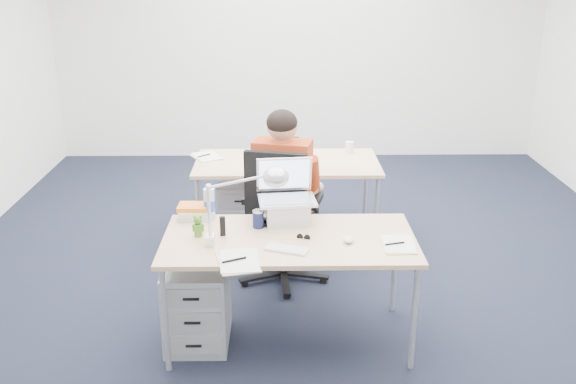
{
  "coord_description": "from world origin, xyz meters",
  "views": [
    {
      "loc": [
        -0.24,
        -4.5,
        2.38
      ],
      "look_at": [
        -0.18,
        -0.26,
        0.85
      ],
      "focal_mm": 40.0,
      "sensor_mm": 36.0,
      "label": 1
    }
  ],
  "objects": [
    {
      "name": "desk_near",
      "position": [
        -0.18,
        -0.78,
        0.68
      ],
      "size": [
        1.6,
        0.8,
        0.73
      ],
      "color": "tan",
      "rests_on": "ground"
    },
    {
      "name": "far_cup",
      "position": [
        0.4,
        1.12,
        0.78
      ],
      "size": [
        0.09,
        0.09,
        0.1
      ],
      "primitive_type": "cylinder",
      "rotation": [
        0.0,
        0.0,
        -0.29
      ],
      "color": "white",
      "rests_on": "desk_far"
    },
    {
      "name": "drawer_pedestal_far",
      "position": [
        -0.57,
        0.88,
        0.28
      ],
      "size": [
        0.4,
        0.5,
        0.55
      ],
      "primitive_type": "cube",
      "color": "#AEB2B4",
      "rests_on": "ground"
    },
    {
      "name": "sunglasses",
      "position": [
        -0.09,
        -0.8,
        0.74
      ],
      "size": [
        0.1,
        0.07,
        0.02
      ],
      "primitive_type": null,
      "rotation": [
        0.0,
        0.0,
        -0.32
      ],
      "color": "black",
      "rests_on": "desk_near"
    },
    {
      "name": "computer_mouse",
      "position": [
        0.19,
        -0.85,
        0.75
      ],
      "size": [
        0.07,
        0.1,
        0.04
      ],
      "primitive_type": "ellipsoid",
      "rotation": [
        0.0,
        0.0,
        -0.02
      ],
      "color": "white",
      "rests_on": "desk_near"
    },
    {
      "name": "far_papers",
      "position": [
        -0.89,
        0.99,
        0.73
      ],
      "size": [
        0.32,
        0.35,
        0.01
      ],
      "primitive_type": "cube",
      "rotation": [
        0.0,
        0.0,
        0.46
      ],
      "color": "white",
      "rests_on": "desk_far"
    },
    {
      "name": "wireless_keyboard",
      "position": [
        -0.2,
        -0.97,
        0.74
      ],
      "size": [
        0.28,
        0.19,
        0.01
      ],
      "primitive_type": "cube",
      "rotation": [
        0.0,
        0.0,
        -0.37
      ],
      "color": "white",
      "rests_on": "desk_near"
    },
    {
      "name": "room",
      "position": [
        0.0,
        0.0,
        1.71
      ],
      "size": [
        6.02,
        7.02,
        2.8
      ],
      "color": "white",
      "rests_on": "ground"
    },
    {
      "name": "seated_person",
      "position": [
        -0.18,
        0.22,
        0.67
      ],
      "size": [
        0.53,
        0.81,
        1.35
      ],
      "rotation": [
        0.0,
        0.0,
        -0.24
      ],
      "color": "#BA3E1A",
      "rests_on": "ground"
    },
    {
      "name": "bear_figurine",
      "position": [
        -0.76,
        -0.75,
        0.8
      ],
      "size": [
        0.08,
        0.07,
        0.14
      ],
      "primitive_type": null,
      "rotation": [
        0.0,
        0.0,
        0.15
      ],
      "color": "#2D6E1D",
      "rests_on": "desk_near"
    },
    {
      "name": "desk_far",
      "position": [
        -0.17,
        0.86,
        0.68
      ],
      "size": [
        1.6,
        0.8,
        0.73
      ],
      "color": "tan",
      "rests_on": "ground"
    },
    {
      "name": "water_bottle",
      "position": [
        -0.71,
        -0.46,
        0.85
      ],
      "size": [
        0.08,
        0.08,
        0.25
      ],
      "primitive_type": "cylinder",
      "rotation": [
        0.0,
        0.0,
        0.01
      ],
      "color": "silver",
      "rests_on": "desk_near"
    },
    {
      "name": "drawer_pedestal_near",
      "position": [
        -0.78,
        -0.8,
        0.28
      ],
      "size": [
        0.4,
        0.5,
        0.55
      ],
      "primitive_type": "cube",
      "color": "#AEB2B4",
      "rests_on": "ground"
    },
    {
      "name": "papers_right",
      "position": [
        0.49,
        -0.91,
        0.73
      ],
      "size": [
        0.2,
        0.28,
        0.01
      ],
      "primitive_type": "cube",
      "rotation": [
        0.0,
        0.0,
        -0.03
      ],
      "color": "#DCC27F",
      "rests_on": "desk_near"
    },
    {
      "name": "headphones",
      "position": [
        -0.29,
        -0.55,
        0.75
      ],
      "size": [
        0.24,
        0.19,
        0.04
      ],
      "primitive_type": null,
      "rotation": [
        0.0,
        0.0,
        -0.09
      ],
      "color": "black",
      "rests_on": "desk_near"
    },
    {
      "name": "silver_laptop",
      "position": [
        -0.19,
        -0.5,
        0.93
      ],
      "size": [
        0.41,
        0.34,
        0.4
      ],
      "primitive_type": null,
      "rotation": [
        0.0,
        0.0,
        0.11
      ],
      "color": "silver",
      "rests_on": "desk_near"
    },
    {
      "name": "cordless_phone",
      "position": [
        -0.6,
        -0.74,
        0.79
      ],
      "size": [
        0.04,
        0.03,
        0.13
      ],
      "primitive_type": "cube",
      "rotation": [
        0.0,
        0.0,
        0.2
      ],
      "color": "black",
      "rests_on": "desk_near"
    },
    {
      "name": "floor",
      "position": [
        0.0,
        0.0,
        0.0
      ],
      "size": [
        7.0,
        7.0,
        0.0
      ],
      "primitive_type": "plane",
      "color": "black",
      "rests_on": "ground"
    },
    {
      "name": "desk_lamp",
      "position": [
        -0.51,
        -0.88,
        0.99
      ],
      "size": [
        0.49,
        0.31,
        0.52
      ],
      "primitive_type": null,
      "rotation": [
        0.0,
        0.0,
        -0.33
      ],
      "color": "silver",
      "rests_on": "desk_near"
    },
    {
      "name": "papers_left",
      "position": [
        -0.48,
        -1.13,
        0.74
      ],
      "size": [
        0.27,
        0.35,
        0.01
      ],
      "primitive_type": "cube",
      "rotation": [
        0.0,
        0.0,
        0.15
      ],
      "color": "#DCC27F",
      "rests_on": "desk_near"
    },
    {
      "name": "can_koozie",
      "position": [
        -0.38,
        -0.61,
        0.79
      ],
      "size": [
        0.09,
        0.09,
        0.12
      ],
      "primitive_type": "cylinder",
      "rotation": [
        0.0,
        0.0,
        0.36
      ],
      "color": "#161F46",
      "rests_on": "desk_near"
    },
    {
      "name": "book_stack",
      "position": [
        -0.82,
        -0.45,
        0.78
      ],
      "size": [
        0.25,
        0.21,
        0.1
      ],
      "primitive_type": "cube",
      "rotation": [
        0.0,
        0.0,
        -0.23
      ],
      "color": "silver",
      "rests_on": "desk_near"
    },
    {
      "name": "office_chair",
      "position": [
        -0.22,
        0.03,
        0.31
      ],
      "size": [
        0.85,
        0.85,
        1.11
      ],
      "rotation": [
        0.0,
        0.0,
        -0.24
      ],
      "color": "black",
      "rests_on": "ground"
    },
    {
      "name": "dark_laptop",
      "position": [
        -0.23,
        0.76,
        0.85
      ],
      "size": [
        0.33,
        0.32,
        0.24
      ],
      "primitive_type": null,
      "rotation": [
        0.0,
        0.0,
        -0.01
      ],
      "color": "black",
      "rests_on": "desk_far"
    }
  ]
}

